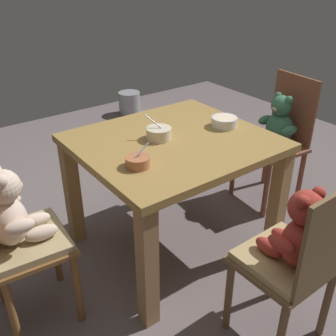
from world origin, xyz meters
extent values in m
cube|color=#695D5F|center=(0.00, 0.00, -0.02)|extent=(5.20, 5.20, 0.04)
cube|color=olive|center=(0.00, 0.00, 0.71)|extent=(1.03, 0.93, 0.04)
cube|color=#9D7349|center=(-0.46, -0.41, 0.34)|extent=(0.08, 0.08, 0.68)
cube|color=#A27747|center=(0.46, -0.41, 0.34)|extent=(0.08, 0.08, 0.68)
cube|color=#9D7440|center=(-0.46, 0.41, 0.34)|extent=(0.08, 0.08, 0.68)
cube|color=#996B41|center=(0.46, 0.41, 0.34)|extent=(0.08, 0.08, 0.68)
cube|color=brown|center=(0.87, 0.02, 0.43)|extent=(0.43, 0.44, 0.02)
cube|color=brown|center=(1.05, 0.00, 0.68)|extent=(0.05, 0.37, 0.47)
cylinder|color=brown|center=(0.72, 0.20, 0.21)|extent=(0.04, 0.04, 0.42)
cylinder|color=brown|center=(0.69, -0.14, 0.21)|extent=(0.04, 0.04, 0.42)
cylinder|color=brown|center=(1.05, 0.17, 0.21)|extent=(0.04, 0.04, 0.42)
cylinder|color=brown|center=(1.02, -0.17, 0.21)|extent=(0.04, 0.04, 0.42)
ellipsoid|color=#396E4F|center=(0.94, 0.01, 0.55)|extent=(0.19, 0.21, 0.23)
ellipsoid|color=beige|center=(0.88, 0.01, 0.54)|extent=(0.07, 0.11, 0.14)
sphere|color=#396E4F|center=(0.93, 0.01, 0.72)|extent=(0.14, 0.14, 0.14)
ellipsoid|color=beige|center=(0.88, 0.01, 0.71)|extent=(0.05, 0.06, 0.04)
sphere|color=#396E4F|center=(0.94, 0.06, 0.77)|extent=(0.05, 0.05, 0.05)
sphere|color=#396E4F|center=(0.93, -0.04, 0.77)|extent=(0.05, 0.05, 0.05)
ellipsoid|color=#396E4F|center=(0.92, 0.12, 0.58)|extent=(0.14, 0.08, 0.06)
ellipsoid|color=#396E4F|center=(0.90, -0.10, 0.58)|extent=(0.14, 0.08, 0.06)
ellipsoid|color=#396E4F|center=(0.82, 0.07, 0.48)|extent=(0.16, 0.08, 0.07)
ellipsoid|color=#396E4F|center=(0.81, -0.03, 0.48)|extent=(0.16, 0.08, 0.07)
cube|color=brown|center=(-0.01, -0.82, 0.43)|extent=(0.40, 0.37, 0.02)
cube|color=brown|center=(0.00, -0.99, 0.66)|extent=(0.36, 0.02, 0.45)
cylinder|color=brown|center=(0.16, -0.66, 0.21)|extent=(0.04, 0.04, 0.42)
cylinder|color=brown|center=(-0.18, -0.67, 0.21)|extent=(0.04, 0.04, 0.42)
cylinder|color=brown|center=(0.16, -0.97, 0.21)|extent=(0.04, 0.04, 0.42)
cube|color=tan|center=(-0.01, -0.82, 0.46)|extent=(0.37, 0.34, 0.04)
ellipsoid|color=#A7342A|center=(-0.01, -0.88, 0.58)|extent=(0.19, 0.16, 0.22)
ellipsoid|color=beige|center=(-0.01, -0.83, 0.57)|extent=(0.11, 0.06, 0.13)
sphere|color=#A7342A|center=(-0.01, -0.87, 0.75)|extent=(0.15, 0.15, 0.15)
ellipsoid|color=beige|center=(-0.01, -0.82, 0.74)|extent=(0.06, 0.05, 0.04)
sphere|color=#A7342A|center=(0.04, -0.88, 0.80)|extent=(0.06, 0.06, 0.06)
sphere|color=#A7342A|center=(-0.06, -0.88, 0.80)|extent=(0.06, 0.06, 0.06)
ellipsoid|color=#A7342A|center=(0.10, -0.86, 0.61)|extent=(0.06, 0.12, 0.06)
ellipsoid|color=#A7342A|center=(-0.11, -0.86, 0.61)|extent=(0.06, 0.12, 0.06)
ellipsoid|color=#A7342A|center=(0.04, -0.77, 0.51)|extent=(0.07, 0.14, 0.07)
ellipsoid|color=#A7342A|center=(-0.06, -0.77, 0.51)|extent=(0.07, 0.14, 0.07)
cube|color=brown|center=(-0.87, -0.03, 0.43)|extent=(0.39, 0.42, 0.02)
cylinder|color=brown|center=(-0.73, -0.20, 0.21)|extent=(0.04, 0.04, 0.42)
cylinder|color=brown|center=(-0.70, 0.13, 0.21)|extent=(0.04, 0.04, 0.42)
cylinder|color=brown|center=(-1.03, -0.18, 0.21)|extent=(0.04, 0.04, 0.42)
cube|color=tan|center=(-0.87, -0.03, 0.46)|extent=(0.36, 0.38, 0.04)
ellipsoid|color=beige|center=(-0.93, -0.02, 0.59)|extent=(0.18, 0.21, 0.23)
ellipsoid|color=beige|center=(-0.88, -0.02, 0.58)|extent=(0.07, 0.11, 0.14)
sphere|color=beige|center=(-0.92, -0.02, 0.76)|extent=(0.15, 0.15, 0.15)
ellipsoid|color=beige|center=(-0.87, -0.03, 0.75)|extent=(0.06, 0.06, 0.05)
sphere|color=beige|center=(-0.94, -0.07, 0.82)|extent=(0.06, 0.06, 0.06)
ellipsoid|color=beige|center=(-0.91, -0.13, 0.62)|extent=(0.13, 0.07, 0.06)
ellipsoid|color=beige|center=(-0.90, 0.09, 0.62)|extent=(0.13, 0.07, 0.06)
ellipsoid|color=beige|center=(-0.82, -0.08, 0.51)|extent=(0.15, 0.08, 0.07)
ellipsoid|color=beige|center=(-0.81, 0.03, 0.51)|extent=(0.15, 0.08, 0.07)
cylinder|color=#B96D47|center=(-0.33, -0.15, 0.75)|extent=(0.12, 0.12, 0.05)
cylinder|color=#B96D47|center=(-0.33, -0.15, 0.73)|extent=(0.07, 0.07, 0.01)
cylinder|color=beige|center=(-0.33, -0.15, 0.77)|extent=(0.10, 0.10, 0.01)
cylinder|color=#BCBCC1|center=(-0.30, -0.15, 0.81)|extent=(0.08, 0.01, 0.06)
ellipsoid|color=#BCBCC1|center=(-0.34, -0.15, 0.77)|extent=(0.03, 0.02, 0.01)
cylinder|color=silver|center=(0.35, -0.03, 0.76)|extent=(0.15, 0.15, 0.06)
cylinder|color=silver|center=(0.35, -0.03, 0.73)|extent=(0.08, 0.08, 0.01)
cylinder|color=beige|center=(0.35, -0.03, 0.78)|extent=(0.13, 0.13, 0.01)
cylinder|color=beige|center=(-0.06, 0.05, 0.76)|extent=(0.14, 0.14, 0.06)
cylinder|color=beige|center=(-0.06, 0.05, 0.73)|extent=(0.08, 0.08, 0.01)
cylinder|color=beige|center=(-0.06, 0.05, 0.79)|extent=(0.11, 0.11, 0.01)
cylinder|color=#BCBCC1|center=(-0.08, 0.08, 0.83)|extent=(0.06, 0.08, 0.07)
ellipsoid|color=#BCBCC1|center=(-0.06, 0.04, 0.78)|extent=(0.04, 0.04, 0.01)
cylinder|color=#93969B|center=(1.01, 2.15, 0.13)|extent=(0.24, 0.24, 0.25)
camera|label=1|loc=(-1.21, -1.59, 1.63)|focal=42.44mm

